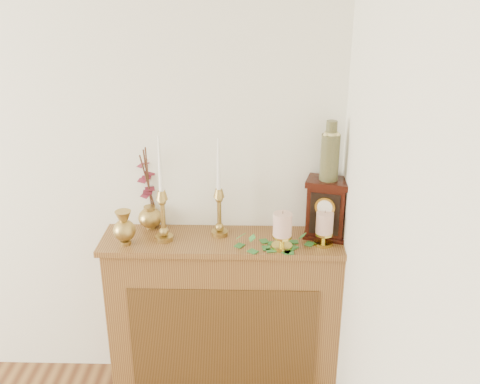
{
  "coord_description": "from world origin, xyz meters",
  "views": [
    {
      "loc": [
        1.55,
        -0.44,
        2.23
      ],
      "look_at": [
        1.49,
        2.05,
        1.2
      ],
      "focal_mm": 42.0,
      "sensor_mm": 36.0,
      "label": 1
    }
  ],
  "objects_px": {
    "bud_vase": "(124,228)",
    "ceramic_vase": "(330,154)",
    "candlestick_center": "(219,204)",
    "ginger_jar": "(148,189)",
    "mantel_clock": "(326,209)",
    "candlestick_left": "(162,207)"
  },
  "relations": [
    {
      "from": "candlestick_left",
      "to": "bud_vase",
      "type": "bearing_deg",
      "value": -164.4
    },
    {
      "from": "candlestick_center",
      "to": "ginger_jar",
      "type": "xyz_separation_m",
      "value": [
        -0.38,
        0.1,
        0.04
      ]
    },
    {
      "from": "candlestick_left",
      "to": "ginger_jar",
      "type": "relative_size",
      "value": 1.19
    },
    {
      "from": "ceramic_vase",
      "to": "ginger_jar",
      "type": "bearing_deg",
      "value": 173.53
    },
    {
      "from": "ginger_jar",
      "to": "ceramic_vase",
      "type": "distance_m",
      "value": 0.95
    },
    {
      "from": "candlestick_left",
      "to": "ginger_jar",
      "type": "xyz_separation_m",
      "value": [
        -0.1,
        0.17,
        0.03
      ]
    },
    {
      "from": "candlestick_center",
      "to": "ceramic_vase",
      "type": "xyz_separation_m",
      "value": [
        0.54,
        0.0,
        0.27
      ]
    },
    {
      "from": "candlestick_left",
      "to": "bud_vase",
      "type": "distance_m",
      "value": 0.21
    },
    {
      "from": "candlestick_center",
      "to": "ceramic_vase",
      "type": "relative_size",
      "value": 1.75
    },
    {
      "from": "mantel_clock",
      "to": "ceramic_vase",
      "type": "xyz_separation_m",
      "value": [
        0.0,
        0.0,
        0.29
      ]
    },
    {
      "from": "candlestick_left",
      "to": "ceramic_vase",
      "type": "height_order",
      "value": "ceramic_vase"
    },
    {
      "from": "ginger_jar",
      "to": "mantel_clock",
      "type": "relative_size",
      "value": 1.48
    },
    {
      "from": "ginger_jar",
      "to": "mantel_clock",
      "type": "height_order",
      "value": "ginger_jar"
    },
    {
      "from": "bud_vase",
      "to": "candlestick_center",
      "type": "bearing_deg",
      "value": 14.06
    },
    {
      "from": "candlestick_left",
      "to": "mantel_clock",
      "type": "height_order",
      "value": "candlestick_left"
    },
    {
      "from": "bud_vase",
      "to": "ceramic_vase",
      "type": "distance_m",
      "value": 1.07
    },
    {
      "from": "ginger_jar",
      "to": "mantel_clock",
      "type": "bearing_deg",
      "value": -6.64
    },
    {
      "from": "candlestick_center",
      "to": "bud_vase",
      "type": "height_order",
      "value": "candlestick_center"
    },
    {
      "from": "candlestick_left",
      "to": "candlestick_center",
      "type": "bearing_deg",
      "value": 13.02
    },
    {
      "from": "candlestick_center",
      "to": "ginger_jar",
      "type": "relative_size",
      "value": 1.13
    },
    {
      "from": "mantel_clock",
      "to": "candlestick_center",
      "type": "bearing_deg",
      "value": -165.67
    },
    {
      "from": "candlestick_center",
      "to": "ginger_jar",
      "type": "bearing_deg",
      "value": 164.52
    }
  ]
}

